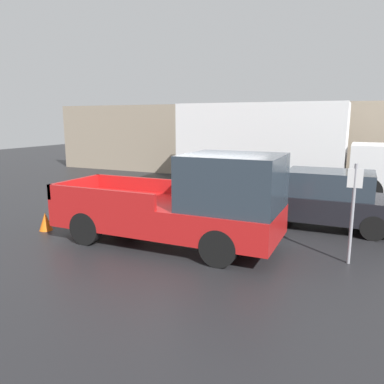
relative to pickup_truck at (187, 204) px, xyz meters
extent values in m
plane|color=#232326|center=(0.35, 0.50, -1.06)|extent=(60.00, 60.00, 0.00)
cube|color=gray|center=(0.35, 10.80, 0.86)|extent=(28.00, 0.15, 3.84)
cube|color=red|center=(-0.59, 0.00, -0.34)|extent=(5.63, 2.01, 0.69)
cube|color=#28333D|center=(1.15, 0.00, 0.62)|extent=(2.14, 1.89, 1.23)
cube|color=red|center=(-1.86, 0.95, 0.20)|extent=(3.09, 0.10, 0.38)
cube|color=red|center=(-1.86, -0.95, 0.20)|extent=(3.09, 0.10, 0.38)
cube|color=red|center=(-3.35, 0.00, 0.20)|extent=(0.10, 2.01, 0.38)
cylinder|color=black|center=(1.15, 0.89, -0.65)|extent=(0.82, 0.26, 0.82)
cylinder|color=black|center=(1.15, -0.89, -0.65)|extent=(0.82, 0.26, 0.82)
cylinder|color=black|center=(-2.33, 0.89, -0.65)|extent=(0.82, 0.26, 0.82)
cylinder|color=black|center=(-2.33, -0.89, -0.65)|extent=(0.82, 0.26, 0.82)
cube|color=black|center=(2.85, 3.19, -0.45)|extent=(4.22, 1.83, 0.67)
cube|color=#28333D|center=(2.98, 3.19, 0.22)|extent=(2.32, 1.61, 0.68)
cylinder|color=black|center=(4.16, 4.01, -0.73)|extent=(0.65, 0.22, 0.65)
cylinder|color=black|center=(4.16, 2.38, -0.73)|extent=(0.65, 0.22, 0.65)
cylinder|color=black|center=(1.55, 4.01, -0.73)|extent=(0.65, 0.22, 0.65)
cylinder|color=black|center=(1.55, 2.38, -0.73)|extent=(0.65, 0.22, 0.65)
cube|color=white|center=(4.35, 7.50, 0.27)|extent=(1.92, 2.37, 1.63)
cube|color=white|center=(-0.11, 7.50, 1.04)|extent=(6.65, 2.50, 3.17)
cylinder|color=black|center=(4.00, 8.62, -0.52)|extent=(1.08, 0.30, 1.08)
cylinder|color=black|center=(4.00, 6.39, -0.52)|extent=(1.08, 0.30, 1.08)
cylinder|color=black|center=(-1.47, 8.62, -0.52)|extent=(1.08, 0.30, 1.08)
cylinder|color=black|center=(-1.47, 6.39, -0.52)|extent=(1.08, 0.30, 1.08)
cylinder|color=gray|center=(3.65, 0.42, 0.02)|extent=(0.07, 0.07, 2.16)
cube|color=silver|center=(3.65, 0.40, 0.80)|extent=(0.30, 0.02, 0.40)
cone|color=orange|center=(-4.15, -0.42, -0.80)|extent=(0.36, 0.36, 0.51)
camera|label=1|loc=(3.71, -7.91, 2.01)|focal=35.00mm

